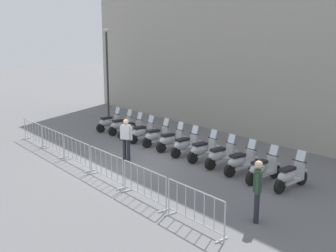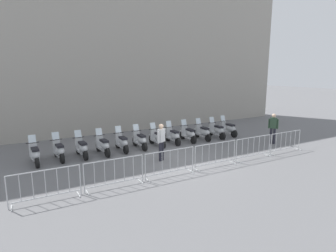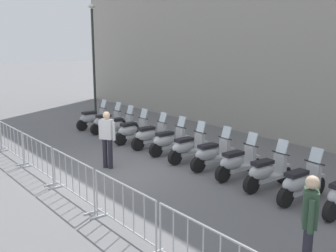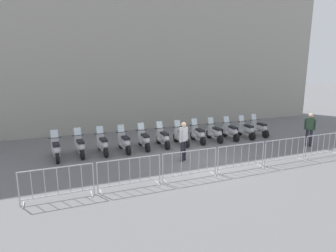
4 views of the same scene
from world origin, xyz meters
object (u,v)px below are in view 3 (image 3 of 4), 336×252
object	(u,v)px
motorcycle_0	(93,119)
motorcycle_2	(119,126)
barrier_segment_2	(37,158)
motorcycle_1	(107,122)
officer_mid_plaza	(107,136)
motorcycle_9	(266,172)
motorcycle_6	(188,148)
street_lamp	(93,49)
motorcycle_5	(169,141)
motorcycle_8	(237,163)
officer_near_row_end	(309,221)
motorcycle_7	(212,154)
barrier_segment_3	(73,179)
motorcycle_4	(150,136)
motorcycle_10	(300,184)
barrier_segment_1	(11,142)
motorcycle_3	(132,131)
barrier_segment_4	(123,209)

from	to	relation	value
motorcycle_0	motorcycle_2	world-z (taller)	same
motorcycle_2	barrier_segment_2	distance (m)	4.88
motorcycle_1	officer_mid_plaza	distance (m)	4.77
motorcycle_9	motorcycle_6	bearing A→B (deg)	178.40
street_lamp	motorcycle_5	bearing A→B (deg)	-12.60
motorcycle_8	officer_near_row_end	distance (m)	4.81
motorcycle_7	street_lamp	world-z (taller)	street_lamp
barrier_segment_3	officer_mid_plaza	world-z (taller)	officer_mid_plaza
motorcycle_4	motorcycle_8	bearing A→B (deg)	-1.56
motorcycle_6	motorcycle_10	xyz separation A→B (m)	(4.10, -0.16, 0.00)
motorcycle_0	officer_mid_plaza	bearing A→B (deg)	-25.13
motorcycle_2	motorcycle_6	world-z (taller)	same
motorcycle_0	motorcycle_6	world-z (taller)	same
motorcycle_2	motorcycle_4	distance (m)	2.05
motorcycle_6	motorcycle_8	xyz separation A→B (m)	(2.05, -0.03, 0.00)
motorcycle_2	motorcycle_5	size ratio (longest dim) A/B	1.00
motorcycle_10	motorcycle_4	bearing A→B (deg)	177.77
motorcycle_10	barrier_segment_2	distance (m)	7.10
motorcycle_2	motorcycle_7	world-z (taller)	same
barrier_segment_2	officer_near_row_end	distance (m)	7.79
barrier_segment_2	barrier_segment_1	bearing A→B (deg)	178.58
motorcycle_10	motorcycle_2	bearing A→B (deg)	178.25
motorcycle_1	motorcycle_2	world-z (taller)	same
motorcycle_7	barrier_segment_3	size ratio (longest dim) A/B	0.79
street_lamp	officer_mid_plaza	bearing A→B (deg)	-27.60
motorcycle_3	motorcycle_8	bearing A→B (deg)	-0.52
motorcycle_3	barrier_segment_1	bearing A→B (deg)	-102.86
motorcycle_4	motorcycle_10	distance (m)	6.15
barrier_segment_4	street_lamp	bearing A→B (deg)	152.42
motorcycle_9	barrier_segment_2	bearing A→B (deg)	-139.64
motorcycle_0	motorcycle_4	distance (m)	4.10
barrier_segment_2	barrier_segment_3	distance (m)	2.27
motorcycle_8	street_lamp	world-z (taller)	street_lamp
motorcycle_7	officer_mid_plaza	bearing A→B (deg)	-132.11
motorcycle_2	motorcycle_9	distance (m)	7.17
barrier_segment_2	street_lamp	bearing A→B (deg)	140.16
motorcycle_8	motorcycle_3	bearing A→B (deg)	179.48
motorcycle_2	motorcycle_9	world-z (taller)	same
motorcycle_5	barrier_segment_2	world-z (taller)	motorcycle_5
street_lamp	officer_mid_plaza	world-z (taller)	street_lamp
motorcycle_8	barrier_segment_3	xyz separation A→B (m)	(-1.53, -4.21, 0.07)
motorcycle_1	officer_near_row_end	world-z (taller)	officer_near_row_end
motorcycle_5	barrier_segment_4	xyz separation A→B (m)	(3.81, -4.37, 0.07)
motorcycle_3	motorcycle_7	xyz separation A→B (m)	(4.10, 0.02, 0.00)
motorcycle_0	barrier_segment_1	bearing A→B (deg)	-63.22
motorcycle_3	motorcycle_4	world-z (taller)	same
motorcycle_5	motorcycle_6	world-z (taller)	same
motorcycle_1	street_lamp	xyz separation A→B (m)	(-3.86, 1.67, 2.88)
motorcycle_2	barrier_segment_3	size ratio (longest dim) A/B	0.79
barrier_segment_4	street_lamp	world-z (taller)	street_lamp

